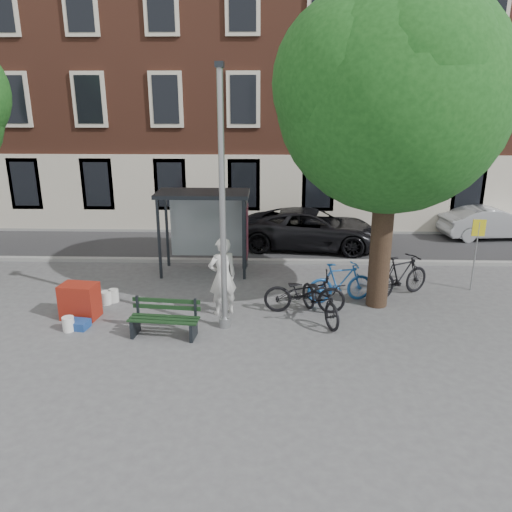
{
  "coord_description": "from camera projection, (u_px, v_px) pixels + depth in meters",
  "views": [
    {
      "loc": [
        1.11,
        -11.14,
        5.4
      ],
      "look_at": [
        0.72,
        1.37,
        1.4
      ],
      "focal_mm": 35.0,
      "sensor_mm": 36.0,
      "label": 1
    }
  ],
  "objects": [
    {
      "name": "bench",
      "position": [
        164.0,
        320.0,
        11.73
      ],
      "size": [
        1.69,
        0.7,
        0.85
      ],
      "rotation": [
        0.0,
        0.0,
        -0.1
      ],
      "color": "#1E2328",
      "rests_on": "ground"
    },
    {
      "name": "lamppost",
      "position": [
        223.0,
        217.0,
        11.43
      ],
      "size": [
        0.28,
        0.35,
        6.11
      ],
      "color": "#9EA0A3",
      "rests_on": "ground"
    },
    {
      "name": "bucket_b",
      "position": [
        106.0,
        298.0,
        13.58
      ],
      "size": [
        0.33,
        0.33,
        0.36
      ],
      "primitive_type": "cylinder",
      "rotation": [
        0.0,
        0.0,
        -0.22
      ],
      "color": "silver",
      "rests_on": "ground"
    },
    {
      "name": "red_stand",
      "position": [
        80.0,
        301.0,
        12.68
      ],
      "size": [
        0.97,
        0.71,
        0.9
      ],
      "primitive_type": "cube",
      "rotation": [
        0.0,
        0.0,
        -0.13
      ],
      "color": "maroon",
      "rests_on": "ground"
    },
    {
      "name": "car_dark",
      "position": [
        312.0,
        229.0,
        18.53
      ],
      "size": [
        5.47,
        3.01,
        1.45
      ],
      "primitive_type": "imported",
      "rotation": [
        0.0,
        0.0,
        1.45
      ],
      "color": "black",
      "rests_on": "ground"
    },
    {
      "name": "bike_a",
      "position": [
        305.0,
        293.0,
        12.94
      ],
      "size": [
        2.14,
        0.81,
        1.11
      ],
      "primitive_type": "imported",
      "rotation": [
        0.0,
        0.0,
        1.53
      ],
      "color": "black",
      "rests_on": "ground"
    },
    {
      "name": "bus_shelter",
      "position": [
        216.0,
        213.0,
        15.62
      ],
      "size": [
        2.85,
        1.45,
        2.62
      ],
      "color": "#1E2328",
      "rests_on": "ground"
    },
    {
      "name": "car_silver",
      "position": [
        490.0,
        223.0,
        19.8
      ],
      "size": [
        3.99,
        1.79,
        1.27
      ],
      "primitive_type": "imported",
      "rotation": [
        0.0,
        0.0,
        1.69
      ],
      "color": "#9EA1A6",
      "rests_on": "ground"
    },
    {
      "name": "road",
      "position": [
        242.0,
        246.0,
        18.94
      ],
      "size": [
        40.0,
        4.0,
        0.01
      ],
      "primitive_type": "cube",
      "color": "#28282B",
      "rests_on": "ground"
    },
    {
      "name": "bucket_c",
      "position": [
        114.0,
        296.0,
        13.73
      ],
      "size": [
        0.31,
        0.31,
        0.36
      ],
      "primitive_type": "cylinder",
      "rotation": [
        0.0,
        0.0,
        0.12
      ],
      "color": "silver",
      "rests_on": "ground"
    },
    {
      "name": "tree_right",
      "position": [
        395.0,
        87.0,
        11.77
      ],
      "size": [
        5.76,
        5.6,
        8.2
      ],
      "color": "black",
      "rests_on": "ground"
    },
    {
      "name": "curb_far",
      "position": [
        244.0,
        231.0,
        20.83
      ],
      "size": [
        40.0,
        0.25,
        0.12
      ],
      "primitive_type": "cube",
      "color": "gray",
      "rests_on": "ground"
    },
    {
      "name": "bike_d",
      "position": [
        401.0,
        276.0,
        13.99
      ],
      "size": [
        2.02,
        1.51,
        1.21
      ],
      "primitive_type": "imported",
      "rotation": [
        0.0,
        0.0,
        2.1
      ],
      "color": "black",
      "rests_on": "ground"
    },
    {
      "name": "notice_sign",
      "position": [
        477.0,
        238.0,
        14.17
      ],
      "size": [
        0.36,
        0.05,
        2.11
      ],
      "rotation": [
        0.0,
        0.0,
        -0.03
      ],
      "color": "#9EA0A3",
      "rests_on": "ground"
    },
    {
      "name": "painter",
      "position": [
        223.0,
        277.0,
        12.73
      ],
      "size": [
        0.89,
        0.77,
        2.05
      ],
      "primitive_type": "imported",
      "rotation": [
        0.0,
        0.0,
        3.59
      ],
      "color": "silver",
      "rests_on": "ground"
    },
    {
      "name": "bucket_a",
      "position": [
        68.0,
        324.0,
        12.02
      ],
      "size": [
        0.3,
        0.3,
        0.36
      ],
      "primitive_type": "cylinder",
      "rotation": [
        0.0,
        0.0,
        0.06
      ],
      "color": "white",
      "rests_on": "ground"
    },
    {
      "name": "ground",
      "position": [
        225.0,
        327.0,
        12.28
      ],
      "size": [
        90.0,
        90.0,
        0.0
      ],
      "primitive_type": "plane",
      "color": "#4C4C4F",
      "rests_on": "ground"
    },
    {
      "name": "blue_crate",
      "position": [
        77.0,
        324.0,
        12.18
      ],
      "size": [
        0.61,
        0.48,
        0.2
      ],
      "primitive_type": "cube",
      "rotation": [
        0.0,
        0.0,
        -0.16
      ],
      "color": "navy",
      "rests_on": "ground"
    },
    {
      "name": "building_row",
      "position": [
        248.0,
        60.0,
        22.53
      ],
      "size": [
        30.0,
        8.0,
        14.0
      ],
      "primitive_type": "cube",
      "color": "brown",
      "rests_on": "ground"
    },
    {
      "name": "curb_near",
      "position": [
        238.0,
        261.0,
        17.02
      ],
      "size": [
        40.0,
        0.25,
        0.12
      ],
      "primitive_type": "cube",
      "color": "gray",
      "rests_on": "ground"
    },
    {
      "name": "bike_b",
      "position": [
        340.0,
        282.0,
        13.63
      ],
      "size": [
        1.95,
        0.99,
        1.13
      ],
      "primitive_type": "imported",
      "rotation": [
        0.0,
        0.0,
        1.82
      ],
      "color": "#1B5097",
      "rests_on": "ground"
    },
    {
      "name": "bike_c",
      "position": [
        320.0,
        299.0,
        12.56
      ],
      "size": [
        1.41,
        2.23,
        1.11
      ],
      "primitive_type": "imported",
      "rotation": [
        0.0,
        0.0,
        0.35
      ],
      "color": "black",
      "rests_on": "ground"
    }
  ]
}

